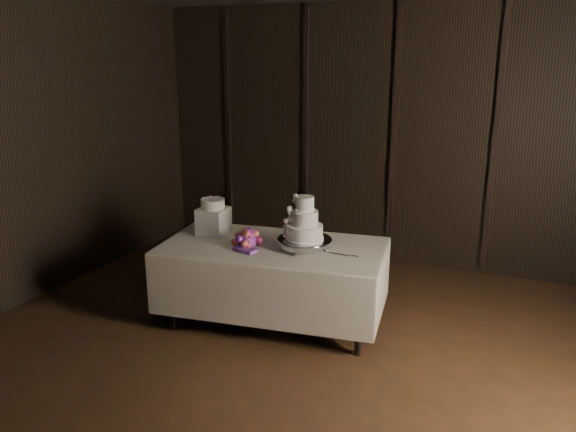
{
  "coord_description": "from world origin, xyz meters",
  "views": [
    {
      "loc": [
        1.59,
        -2.9,
        2.4
      ],
      "look_at": [
        -0.38,
        1.38,
        1.05
      ],
      "focal_mm": 35.0,
      "sensor_mm": 36.0,
      "label": 1
    }
  ],
  "objects_px": {
    "display_table": "(273,281)",
    "box_pedestal": "(213,221)",
    "wedding_cake": "(301,222)",
    "bouquet": "(247,239)",
    "cake_stand": "(305,244)",
    "small_cake": "(213,204)"
  },
  "relations": [
    {
      "from": "box_pedestal",
      "to": "small_cake",
      "type": "distance_m",
      "value": 0.17
    },
    {
      "from": "display_table",
      "to": "bouquet",
      "type": "height_order",
      "value": "bouquet"
    },
    {
      "from": "box_pedestal",
      "to": "small_cake",
      "type": "height_order",
      "value": "small_cake"
    },
    {
      "from": "display_table",
      "to": "cake_stand",
      "type": "relative_size",
      "value": 4.39
    },
    {
      "from": "bouquet",
      "to": "box_pedestal",
      "type": "bearing_deg",
      "value": 156.45
    },
    {
      "from": "display_table",
      "to": "bouquet",
      "type": "bearing_deg",
      "value": -154.57
    },
    {
      "from": "box_pedestal",
      "to": "small_cake",
      "type": "relative_size",
      "value": 1.16
    },
    {
      "from": "display_table",
      "to": "cake_stand",
      "type": "distance_m",
      "value": 0.49
    },
    {
      "from": "display_table",
      "to": "box_pedestal",
      "type": "relative_size",
      "value": 8.18
    },
    {
      "from": "bouquet",
      "to": "small_cake",
      "type": "height_order",
      "value": "small_cake"
    },
    {
      "from": "display_table",
      "to": "bouquet",
      "type": "distance_m",
      "value": 0.47
    },
    {
      "from": "cake_stand",
      "to": "small_cake",
      "type": "height_order",
      "value": "small_cake"
    },
    {
      "from": "cake_stand",
      "to": "box_pedestal",
      "type": "bearing_deg",
      "value": 177.46
    },
    {
      "from": "cake_stand",
      "to": "wedding_cake",
      "type": "xyz_separation_m",
      "value": [
        -0.03,
        -0.02,
        0.2
      ]
    },
    {
      "from": "bouquet",
      "to": "small_cake",
      "type": "bearing_deg",
      "value": 156.45
    },
    {
      "from": "cake_stand",
      "to": "bouquet",
      "type": "bearing_deg",
      "value": -161.5
    },
    {
      "from": "bouquet",
      "to": "small_cake",
      "type": "distance_m",
      "value": 0.56
    },
    {
      "from": "bouquet",
      "to": "box_pedestal",
      "type": "xyz_separation_m",
      "value": [
        -0.47,
        0.21,
        0.05
      ]
    },
    {
      "from": "wedding_cake",
      "to": "bouquet",
      "type": "bearing_deg",
      "value": -166.05
    },
    {
      "from": "box_pedestal",
      "to": "display_table",
      "type": "bearing_deg",
      "value": -6.39
    },
    {
      "from": "wedding_cake",
      "to": "small_cake",
      "type": "distance_m",
      "value": 0.94
    },
    {
      "from": "cake_stand",
      "to": "bouquet",
      "type": "distance_m",
      "value": 0.52
    }
  ]
}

